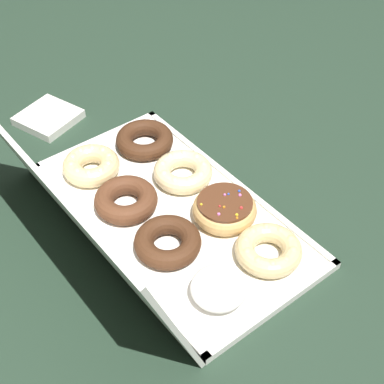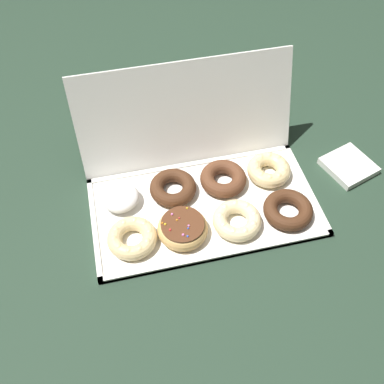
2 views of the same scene
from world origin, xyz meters
name	(u,v)px [view 1 (image 1 of 2)]	position (x,y,z in m)	size (l,w,h in m)	color
ground_plane	(174,215)	(0.00, 0.00, 0.00)	(3.00, 3.00, 0.00)	#233828
donut_box	(174,213)	(0.00, 0.00, 0.01)	(0.55, 0.29, 0.01)	white
box_lid_open	(71,212)	(0.00, 0.20, 0.13)	(0.55, 0.28, 0.01)	white
cruller_donut_0	(269,250)	(-0.19, -0.06, 0.03)	(0.11, 0.11, 0.04)	#EACC8C
sprinkle_donut_1	(225,209)	(-0.07, -0.06, 0.03)	(0.12, 0.12, 0.04)	tan
cruller_donut_2	(183,171)	(0.06, -0.07, 0.03)	(0.12, 0.12, 0.04)	beige
chocolate_cake_ring_donut_3	(145,140)	(0.19, -0.07, 0.03)	(0.12, 0.12, 0.03)	#472816
powdered_filled_donut_4	(219,288)	(-0.20, 0.06, 0.03)	(0.09, 0.09, 0.04)	white
chocolate_cake_ring_donut_5	(168,242)	(-0.07, 0.06, 0.03)	(0.12, 0.12, 0.03)	#472816
chocolate_cake_ring_donut_6	(126,200)	(0.06, 0.06, 0.03)	(0.12, 0.12, 0.04)	#59331E
cruller_donut_7	(91,165)	(0.18, 0.06, 0.03)	(0.11, 0.11, 0.04)	#EACC8C
napkin_stack	(48,118)	(0.40, 0.04, 0.01)	(0.11, 0.11, 0.02)	white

